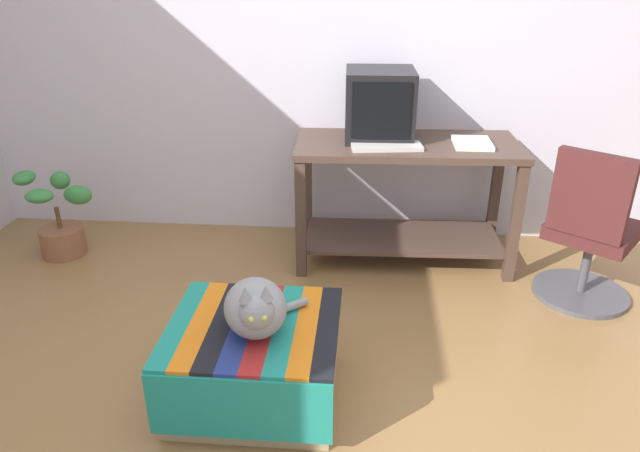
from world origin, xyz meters
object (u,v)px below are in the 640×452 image
at_px(cat, 256,308).
at_px(potted_plant, 60,223).
at_px(keyboard, 387,147).
at_px(ottoman_with_blanket, 255,361).
at_px(tv_monitor, 379,105).
at_px(book, 472,143).
at_px(office_chair, 589,238).
at_px(desk, 405,182).

xyz_separation_m(cat, potted_plant, (-1.51, 1.27, -0.26)).
relative_size(keyboard, ottoman_with_blanket, 0.56).
relative_size(tv_monitor, book, 1.70).
distance_m(book, office_chair, 0.82).
xyz_separation_m(desk, ottoman_with_blanket, (-0.69, -1.36, -0.33)).
relative_size(ottoman_with_blanket, cat, 1.74).
bearing_deg(office_chair, cat, 67.72).
distance_m(desk, tv_monitor, 0.49).
relative_size(keyboard, office_chair, 0.45).
xyz_separation_m(book, office_chair, (0.60, -0.39, -0.39)).
distance_m(potted_plant, office_chair, 3.16).
bearing_deg(office_chair, keyboard, 22.02).
relative_size(keyboard, potted_plant, 0.70).
xyz_separation_m(tv_monitor, potted_plant, (-2.00, -0.22, -0.74)).
relative_size(book, ottoman_with_blanket, 0.35).
bearing_deg(desk, tv_monitor, 151.46).
bearing_deg(ottoman_with_blanket, cat, -58.53).
bearing_deg(keyboard, desk, 39.45).
relative_size(desk, potted_plant, 2.34).
bearing_deg(potted_plant, tv_monitor, 6.28).
bearing_deg(desk, cat, -117.07).
distance_m(keyboard, office_chair, 1.20).
relative_size(book, cat, 0.61).
bearing_deg(cat, tv_monitor, 57.73).
bearing_deg(book, keyboard, -168.12).
distance_m(desk, ottoman_with_blanket, 1.56).
xyz_separation_m(book, cat, (-1.03, -1.37, -0.30)).
bearing_deg(potted_plant, office_chair, -5.32).
bearing_deg(ottoman_with_blanket, keyboard, 65.44).
bearing_deg(keyboard, potted_plant, 172.35).
bearing_deg(office_chair, desk, 13.05).
height_order(desk, book, book).
bearing_deg(desk, ottoman_with_blanket, -118.66).
bearing_deg(desk, office_chair, -25.55).
height_order(desk, cat, desk).
bearing_deg(cat, desk, 50.59).
relative_size(tv_monitor, cat, 1.04).
distance_m(tv_monitor, potted_plant, 2.15).
bearing_deg(potted_plant, book, 2.26).
height_order(book, potted_plant, book).
height_order(keyboard, book, book).
xyz_separation_m(desk, potted_plant, (-2.18, -0.13, -0.30)).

